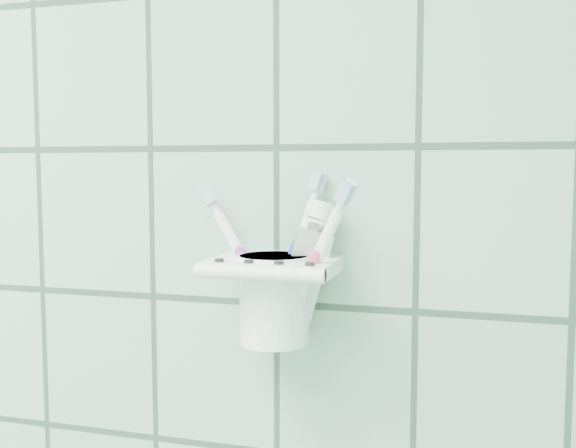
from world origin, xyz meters
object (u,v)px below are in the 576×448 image
at_px(toothbrush_pink, 286,247).
at_px(toothbrush_blue, 269,249).
at_px(holder_bracket, 274,267).
at_px(toothbrush_orange, 281,243).
at_px(cup, 274,295).
at_px(toothpaste_tube, 288,256).

distance_m(toothbrush_pink, toothbrush_blue, 0.02).
distance_m(holder_bracket, toothbrush_orange, 0.03).
relative_size(cup, toothbrush_orange, 0.50).
xyz_separation_m(toothbrush_blue, toothbrush_orange, (0.01, 0.00, 0.01)).
bearing_deg(toothpaste_tube, toothbrush_pink, 112.50).
bearing_deg(cup, toothbrush_blue, 139.75).
xyz_separation_m(holder_bracket, cup, (-0.00, 0.00, -0.03)).
xyz_separation_m(cup, toothbrush_orange, (0.01, 0.01, 0.06)).
relative_size(holder_bracket, toothbrush_orange, 0.70).
bearing_deg(toothbrush_pink, toothbrush_orange, 163.25).
height_order(toothbrush_blue, toothpaste_tube, toothbrush_blue).
height_order(cup, toothbrush_pink, toothbrush_pink).
height_order(cup, toothbrush_blue, toothbrush_blue).
xyz_separation_m(toothbrush_pink, toothpaste_tube, (0.00, -0.00, -0.01)).
bearing_deg(cup, toothbrush_orange, 44.62).
distance_m(holder_bracket, toothbrush_pink, 0.03).
bearing_deg(toothbrush_orange, toothbrush_pink, 23.39).
distance_m(cup, toothbrush_orange, 0.06).
bearing_deg(toothbrush_orange, toothpaste_tube, -0.83).
height_order(holder_bracket, toothbrush_pink, toothbrush_pink).
relative_size(toothbrush_blue, toothpaste_tube, 1.15).
relative_size(holder_bracket, cup, 1.40).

